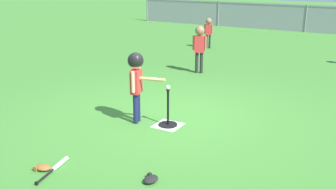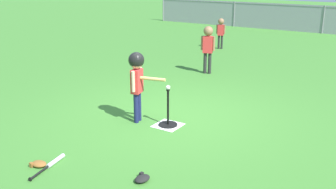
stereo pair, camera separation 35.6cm
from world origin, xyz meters
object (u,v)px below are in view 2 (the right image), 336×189
at_px(glove_near_bats, 39,164).
at_px(spare_bat_silver, 52,163).
at_px(batting_tee, 168,120).
at_px(glove_by_plate, 142,178).
at_px(fielder_deep_right, 208,43).
at_px(fielder_near_left, 221,29).
at_px(batter_child, 137,73).
at_px(baseball_on_tee, 168,87).

bearing_deg(glove_near_bats, spare_bat_silver, 43.13).
bearing_deg(batting_tee, glove_by_plate, -66.87).
distance_m(glove_by_plate, glove_near_bats, 1.46).
distance_m(batting_tee, spare_bat_silver, 2.11).
height_order(fielder_deep_right, fielder_near_left, fielder_deep_right).
bearing_deg(batting_tee, spare_bat_silver, -104.62).
distance_m(batting_tee, fielder_near_left, 7.07).
distance_m(fielder_near_left, spare_bat_silver, 8.91).
xyz_separation_m(batter_child, spare_bat_silver, (0.01, -1.91, -0.84)).
height_order(batting_tee, glove_by_plate, batting_tee).
height_order(glove_by_plate, glove_near_bats, same).
xyz_separation_m(fielder_near_left, glove_by_plate, (2.99, -8.39, -0.62)).
xyz_separation_m(baseball_on_tee, fielder_near_left, (-2.26, 6.68, -0.02)).
distance_m(batting_tee, glove_by_plate, 1.86).
bearing_deg(baseball_on_tee, batter_child, -166.78).
xyz_separation_m(batting_tee, glove_near_bats, (-0.66, -2.16, -0.06)).
xyz_separation_m(batter_child, fielder_deep_right, (-0.55, 3.62, -0.10)).
height_order(batting_tee, glove_near_bats, batting_tee).
bearing_deg(spare_bat_silver, glove_near_bats, -136.87).
xyz_separation_m(glove_by_plate, glove_near_bats, (-1.39, -0.45, 0.00)).
xyz_separation_m(batter_child, fielder_near_left, (-1.72, 6.80, -0.22)).
height_order(fielder_near_left, spare_bat_silver, fielder_near_left).
relative_size(spare_bat_silver, glove_by_plate, 3.03).
bearing_deg(glove_near_bats, baseball_on_tee, 72.99).
xyz_separation_m(baseball_on_tee, spare_bat_silver, (-0.53, -2.04, -0.64)).
bearing_deg(batting_tee, batter_child, -166.78).
bearing_deg(spare_bat_silver, batting_tee, 75.38).
distance_m(batter_child, fielder_near_left, 7.02).
bearing_deg(fielder_near_left, glove_by_plate, -70.40).
bearing_deg(batter_child, spare_bat_silver, -89.83).
distance_m(spare_bat_silver, glove_near_bats, 0.18).
bearing_deg(batter_child, fielder_near_left, 104.18).
xyz_separation_m(batting_tee, glove_by_plate, (0.73, -1.71, -0.06)).
distance_m(batter_child, fielder_deep_right, 3.66).
xyz_separation_m(fielder_near_left, spare_bat_silver, (1.72, -8.72, -0.62)).
distance_m(fielder_deep_right, glove_near_bats, 5.72).
relative_size(fielder_near_left, glove_near_bats, 4.47).
bearing_deg(baseball_on_tee, fielder_deep_right, 107.22).
relative_size(batter_child, fielder_near_left, 1.20).
relative_size(baseball_on_tee, spare_bat_silver, 0.11).
bearing_deg(fielder_near_left, spare_bat_silver, -78.81).
height_order(batting_tee, fielder_deep_right, fielder_deep_right).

